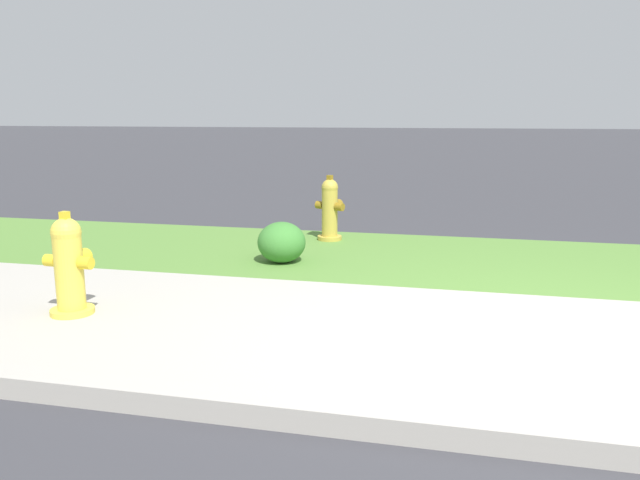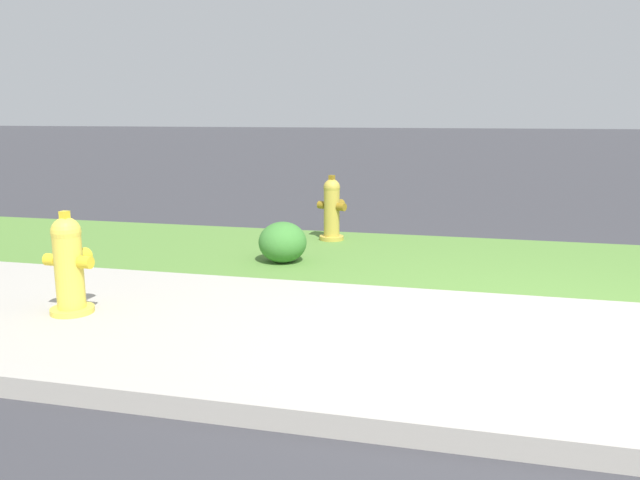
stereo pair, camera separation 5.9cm
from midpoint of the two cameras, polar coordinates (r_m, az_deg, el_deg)
ground_plane at (r=4.17m, az=20.33°, el=-9.47°), size 120.00×120.00×0.00m
sidewalk_pavement at (r=4.17m, az=20.34°, el=-9.41°), size 18.00×2.39×0.01m
grass_verge at (r=6.44m, az=18.00°, el=-1.98°), size 18.00×2.36×0.01m
street_curb at (r=3.00m, az=23.22°, el=-16.97°), size 18.00×0.16×0.12m
fire_hydrant_by_grass_verge at (r=7.17m, az=1.34°, el=2.84°), size 0.37×0.34×0.75m
fire_hydrant_far_end at (r=4.85m, az=-21.63°, el=-2.15°), size 0.38×0.36×0.76m
shrub_bush_near_lamp at (r=6.12m, az=-3.16°, el=-0.21°), size 0.47×0.47×0.40m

